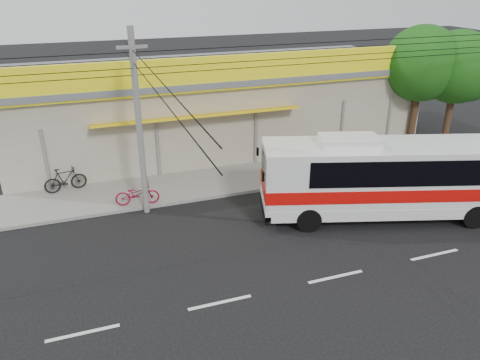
# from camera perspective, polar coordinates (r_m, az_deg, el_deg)

# --- Properties ---
(ground) EXTENTS (120.00, 120.00, 0.00)m
(ground) POSITION_cam_1_polar(r_m,az_deg,el_deg) (17.91, 7.57, -7.21)
(ground) COLOR black
(ground) RESTS_ON ground
(sidewalk) EXTENTS (30.00, 3.20, 0.15)m
(sidewalk) POSITION_cam_1_polar(r_m,az_deg,el_deg) (22.75, 0.92, 0.33)
(sidewalk) COLOR gray
(sidewalk) RESTS_ON ground
(lane_markings) EXTENTS (50.00, 0.12, 0.01)m
(lane_markings) POSITION_cam_1_polar(r_m,az_deg,el_deg) (16.10, 11.58, -11.50)
(lane_markings) COLOR silver
(lane_markings) RESTS_ON ground
(storefront_building) EXTENTS (22.60, 9.20, 5.70)m
(storefront_building) POSITION_cam_1_polar(r_m,az_deg,el_deg) (27.00, -3.15, 9.15)
(storefront_building) COLOR gray
(storefront_building) RESTS_ON ground
(coach_bus) EXTENTS (11.46, 5.53, 3.47)m
(coach_bus) POSITION_cam_1_polar(r_m,az_deg,el_deg) (19.76, 19.84, 0.64)
(coach_bus) COLOR silver
(coach_bus) RESTS_ON ground
(motorbike_red) EXTENTS (1.91, 0.88, 0.97)m
(motorbike_red) POSITION_cam_1_polar(r_m,az_deg,el_deg) (20.24, -12.42, -1.67)
(motorbike_red) COLOR maroon
(motorbike_red) RESTS_ON sidewalk
(motorbike_dark) EXTENTS (1.92, 0.83, 1.12)m
(motorbike_dark) POSITION_cam_1_polar(r_m,az_deg,el_deg) (22.38, -20.53, 0.06)
(motorbike_dark) COLOR black
(motorbike_dark) RESTS_ON sidewalk
(utility_pole) EXTENTS (34.00, 14.00, 7.48)m
(utility_pole) POSITION_cam_1_polar(r_m,az_deg,el_deg) (18.12, -12.87, 13.76)
(utility_pole) COLOR #5F5F5D
(utility_pole) RESTS_ON ground
(tree_near) EXTENTS (4.07, 4.07, 6.75)m
(tree_near) POSITION_cam_1_polar(r_m,az_deg,el_deg) (27.79, 21.53, 12.78)
(tree_near) COLOR #322014
(tree_near) RESTS_ON ground
(tree_far) EXTENTS (3.92, 3.92, 6.50)m
(tree_far) POSITION_cam_1_polar(r_m,az_deg,el_deg) (28.43, 25.21, 12.07)
(tree_far) COLOR #322014
(tree_far) RESTS_ON ground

